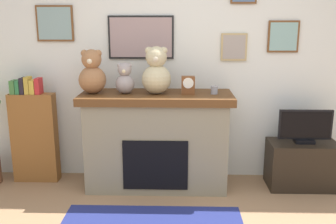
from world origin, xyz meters
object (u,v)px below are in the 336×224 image
fireplace (157,140)px  bookshelf (34,134)px  teddy_bear_cream (156,73)px  tv_stand (302,165)px  teddy_bear_brown (92,74)px  mantel_clock (188,85)px  teddy_bear_grey (125,80)px  candle_jar (214,90)px  television (305,127)px

fireplace → bookshelf: bookshelf is taller
bookshelf → teddy_bear_cream: size_ratio=2.42×
tv_stand → teddy_bear_brown: (-2.24, -0.01, 0.99)m
teddy_bear_cream → mantel_clock: bearing=-0.1°
bookshelf → teddy_bear_cream: teddy_bear_cream is taller
teddy_bear_grey → teddy_bear_cream: size_ratio=0.66×
teddy_bear_brown → teddy_bear_cream: teddy_bear_cream is taller
candle_jar → teddy_bear_cream: (-0.60, -0.00, 0.18)m
candle_jar → mantel_clock: (-0.27, -0.00, 0.05)m
fireplace → teddy_bear_cream: bearing=-87.6°
television → tv_stand: bearing=90.0°
teddy_bear_brown → teddy_bear_cream: (0.67, -0.00, 0.01)m
fireplace → tv_stand: fireplace is taller
teddy_bear_brown → teddy_bear_cream: size_ratio=0.94×
television → teddy_bear_grey: teddy_bear_grey is taller
bookshelf → tv_stand: 2.97m
television → teddy_bear_brown: 2.31m
teddy_bear_grey → television: bearing=0.4°
television → teddy_bear_grey: bearing=-179.6°
fireplace → tv_stand: size_ratio=2.19×
television → candle_jar: 1.05m
fireplace → teddy_bear_grey: 0.73m
tv_stand → mantel_clock: size_ratio=3.95×
bookshelf → mantel_clock: (1.71, -0.11, 0.58)m
fireplace → television: bearing=-0.2°
fireplace → tv_stand: bearing=-0.2°
television → teddy_bear_brown: teddy_bear_brown is taller
bookshelf → teddy_bear_brown: 1.00m
bookshelf → tv_stand: (2.95, -0.10, -0.29)m
bookshelf → teddy_bear_grey: bearing=-6.2°
teddy_bear_cream → television: bearing=0.4°
tv_stand → teddy_bear_grey: 2.12m
candle_jar → teddy_bear_cream: 0.63m
tv_stand → teddy_bear_brown: size_ratio=1.58×
tv_stand → candle_jar: (-0.97, -0.01, 0.82)m
television → mantel_clock: bearing=-179.4°
tv_stand → candle_jar: candle_jar is taller
fireplace → television: (1.58, -0.01, 0.16)m
tv_stand → mantel_clock: (-1.25, -0.01, 0.87)m
mantel_clock → teddy_bear_cream: bearing=179.9°
mantel_clock → teddy_bear_cream: 0.35m
bookshelf → mantel_clock: 1.81m
bookshelf → tv_stand: bookshelf is taller
teddy_bear_cream → fireplace: bearing=92.4°
candle_jar → teddy_bear_grey: size_ratio=0.26×
fireplace → bookshelf: (-1.38, 0.10, 0.02)m
teddy_bear_brown → bookshelf: bearing=170.9°
bookshelf → teddy_bear_grey: teddy_bear_grey is taller
bookshelf → tv_stand: bearing=-1.9°
bookshelf → teddy_bear_brown: teddy_bear_brown is taller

